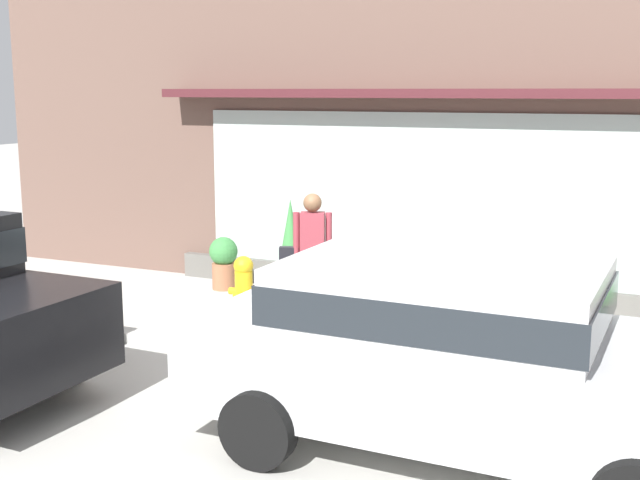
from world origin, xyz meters
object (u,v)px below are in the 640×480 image
at_px(fire_hydrant, 244,290).
at_px(pedestrian_with_handbag, 311,251).
at_px(potted_plant_window_right, 224,261).
at_px(parked_car_silver, 458,346).
at_px(potted_plant_low_front, 291,250).

distance_m(fire_hydrant, pedestrian_with_handbag, 1.03).
bearing_deg(potted_plant_window_right, pedestrian_with_handbag, -33.32).
bearing_deg(pedestrian_with_handbag, parked_car_silver, 114.02).
xyz_separation_m(parked_car_silver, potted_plant_window_right, (-4.47, 3.91, -0.45)).
bearing_deg(potted_plant_low_front, pedestrian_with_handbag, -55.34).
height_order(potted_plant_low_front, potted_plant_window_right, potted_plant_low_front).
bearing_deg(fire_hydrant, potted_plant_window_right, 128.59).
xyz_separation_m(pedestrian_with_handbag, potted_plant_window_right, (-2.00, 1.31, -0.54)).
distance_m(parked_car_silver, potted_plant_window_right, 5.95).
relative_size(parked_car_silver, potted_plant_window_right, 5.76).
height_order(fire_hydrant, potted_plant_low_front, potted_plant_low_front).
bearing_deg(fire_hydrant, potted_plant_low_front, 92.10).
xyz_separation_m(parked_car_silver, potted_plant_low_front, (-3.39, 3.93, -0.21)).
distance_m(pedestrian_with_handbag, potted_plant_low_front, 1.65).
bearing_deg(potted_plant_window_right, potted_plant_low_front, 1.17).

